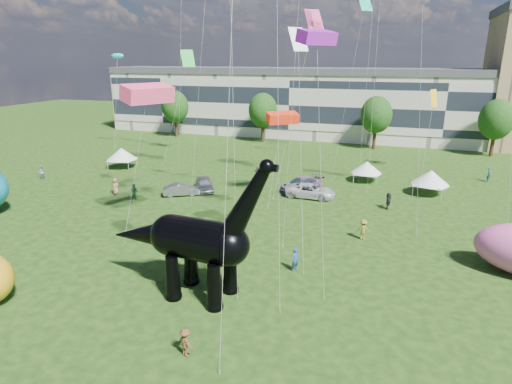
% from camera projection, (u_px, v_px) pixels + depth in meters
% --- Properties ---
extents(ground, '(220.00, 220.00, 0.00)m').
position_uv_depth(ground, '(187.00, 297.00, 27.90)').
color(ground, '#16330C').
rests_on(ground, ground).
extents(terrace_row, '(78.00, 11.00, 12.00)m').
position_uv_depth(terrace_row, '(296.00, 105.00, 84.55)').
color(terrace_row, beige).
rests_on(terrace_row, ground).
extents(tree_far_left, '(5.20, 5.20, 9.44)m').
position_uv_depth(tree_far_left, '(175.00, 104.00, 83.10)').
color(tree_far_left, '#382314').
rests_on(tree_far_left, ground).
extents(tree_mid_left, '(5.20, 5.20, 9.44)m').
position_uv_depth(tree_mid_left, '(263.00, 108.00, 77.56)').
color(tree_mid_left, '#382314').
rests_on(tree_mid_left, ground).
extents(tree_mid_right, '(5.20, 5.20, 9.44)m').
position_uv_depth(tree_mid_right, '(377.00, 112.00, 71.41)').
color(tree_mid_right, '#382314').
rests_on(tree_mid_right, ground).
extents(tree_far_right, '(5.20, 5.20, 9.44)m').
position_uv_depth(tree_far_right, '(497.00, 116.00, 65.87)').
color(tree_far_right, '#382314').
rests_on(tree_far_right, ground).
extents(dinosaur_sculpture, '(12.17, 3.55, 9.93)m').
position_uv_depth(dinosaur_sculpture, '(193.00, 241.00, 27.20)').
color(dinosaur_sculpture, black).
rests_on(dinosaur_sculpture, ground).
extents(car_silver, '(3.99, 4.89, 1.57)m').
position_uv_depth(car_silver, '(204.00, 184.00, 50.11)').
color(car_silver, '#A4A3A7').
rests_on(car_silver, ground).
extents(car_grey, '(4.29, 3.29, 1.36)m').
position_uv_depth(car_grey, '(181.00, 190.00, 48.24)').
color(car_grey, slate).
rests_on(car_grey, ground).
extents(car_white, '(5.54, 2.64, 1.53)m').
position_uv_depth(car_white, '(310.00, 191.00, 47.53)').
color(car_white, silver).
rests_on(car_white, ground).
extents(car_dark, '(5.14, 5.71, 1.60)m').
position_uv_depth(car_dark, '(301.00, 184.00, 49.91)').
color(car_dark, '#595960').
rests_on(car_dark, ground).
extents(gazebo_near, '(3.76, 3.76, 2.58)m').
position_uv_depth(gazebo_near, '(367.00, 167.00, 53.41)').
color(gazebo_near, white).
rests_on(gazebo_near, ground).
extents(gazebo_far, '(4.80, 4.80, 2.85)m').
position_uv_depth(gazebo_far, '(431.00, 178.00, 48.20)').
color(gazebo_far, white).
rests_on(gazebo_far, ground).
extents(gazebo_left, '(4.82, 4.82, 2.86)m').
position_uv_depth(gazebo_left, '(122.00, 154.00, 60.04)').
color(gazebo_left, white).
rests_on(gazebo_left, ground).
extents(visitors, '(54.87, 42.56, 1.90)m').
position_uv_depth(visitors, '(237.00, 203.00, 42.99)').
color(visitors, '#326D7E').
rests_on(visitors, ground).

